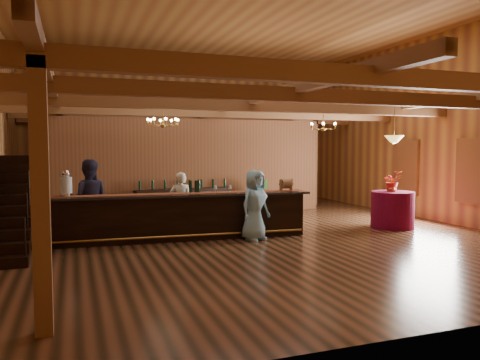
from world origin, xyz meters
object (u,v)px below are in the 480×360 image
object	(u,v)px
pendant_lamp	(394,139)
round_table	(392,210)
beverage_dispenser	(66,184)
chandelier_left	(163,122)
chandelier_right	(323,126)
floor_plant	(259,196)
raffle_drum	(286,184)
staff_second	(89,200)
backbar_shelf	(184,203)
bartender	(181,203)
tasting_bar	(176,216)
guest	(255,205)

from	to	relation	value
pendant_lamp	round_table	bearing A→B (deg)	0.00
beverage_dispenser	chandelier_left	bearing A→B (deg)	20.04
chandelier_right	floor_plant	distance (m)	3.28
raffle_drum	staff_second	xyz separation A→B (m)	(-4.69, 0.92, -0.31)
backbar_shelf	chandelier_left	bearing A→B (deg)	-123.07
round_table	bartender	distance (m)	5.72
raffle_drum	floor_plant	size ratio (longest dim) A/B	0.29
pendant_lamp	bartender	xyz separation A→B (m)	(-5.62, 1.00, -1.62)
chandelier_right	pendant_lamp	distance (m)	2.02
beverage_dispenser	raffle_drum	bearing A→B (deg)	-4.79
raffle_drum	chandelier_right	size ratio (longest dim) A/B	0.43
backbar_shelf	floor_plant	distance (m)	2.47
tasting_bar	bartender	world-z (taller)	bartender
bartender	raffle_drum	bearing A→B (deg)	175.42
staff_second	guest	xyz separation A→B (m)	(3.67, -1.39, -0.12)
chandelier_left	chandelier_right	world-z (taller)	same
tasting_bar	chandelier_right	xyz separation A→B (m)	(4.56, 1.12, 2.25)
backbar_shelf	floor_plant	size ratio (longest dim) A/B	2.68
guest	raffle_drum	bearing A→B (deg)	0.12
chandelier_left	bartender	distance (m)	2.12
guest	backbar_shelf	bearing A→B (deg)	74.72
tasting_bar	round_table	bearing A→B (deg)	0.01
chandelier_right	guest	world-z (taller)	chandelier_right
chandelier_right	tasting_bar	bearing A→B (deg)	-166.20
tasting_bar	bartender	xyz separation A→B (m)	(0.25, 0.63, 0.23)
staff_second	beverage_dispenser	bearing A→B (deg)	50.46
raffle_drum	backbar_shelf	world-z (taller)	raffle_drum
backbar_shelf	bartender	world-z (taller)	bartender
tasting_bar	raffle_drum	world-z (taller)	raffle_drum
beverage_dispenser	bartender	world-z (taller)	beverage_dispenser
beverage_dispenser	chandelier_left	world-z (taller)	chandelier_left
backbar_shelf	pendant_lamp	world-z (taller)	pendant_lamp
round_table	bartender	size ratio (longest dim) A/B	0.73
bartender	guest	world-z (taller)	guest
chandelier_right	chandelier_left	bearing A→B (deg)	-179.24
chandelier_left	staff_second	bearing A→B (deg)	-168.73
beverage_dispenser	floor_plant	world-z (taller)	beverage_dispenser
guest	floor_plant	world-z (taller)	guest
beverage_dispenser	floor_plant	xyz separation A→B (m)	(5.87, 3.06, -0.79)
round_table	pendant_lamp	xyz separation A→B (m)	(0.00, 0.00, 1.91)
chandelier_right	bartender	distance (m)	4.79
chandelier_left	staff_second	xyz separation A→B (m)	(-1.85, -0.37, -1.88)
tasting_bar	chandelier_right	world-z (taller)	chandelier_right
bartender	guest	size ratio (longest dim) A/B	0.94
chandelier_right	guest	bearing A→B (deg)	-147.27
chandelier_left	guest	bearing A→B (deg)	-44.16
beverage_dispenser	staff_second	xyz separation A→B (m)	(0.48, 0.48, -0.42)
beverage_dispenser	tasting_bar	bearing A→B (deg)	-4.90
raffle_drum	chandelier_right	bearing A→B (deg)	36.64
beverage_dispenser	pendant_lamp	xyz separation A→B (m)	(8.30, -0.58, 1.03)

